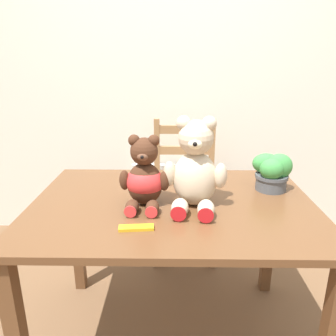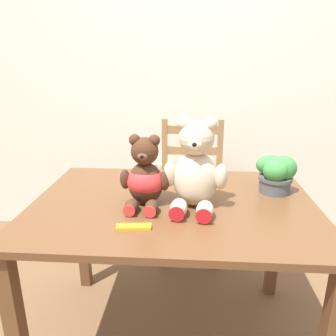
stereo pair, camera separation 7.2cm
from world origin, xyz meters
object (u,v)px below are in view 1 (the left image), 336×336
(teddy_bear_right, at_px, (195,169))
(potted_plant, at_px, (273,171))
(wooden_chair_behind, at_px, (185,191))
(teddy_bear_left, at_px, (145,178))
(chocolate_bar, at_px, (137,228))

(teddy_bear_right, height_order, potted_plant, teddy_bear_right)
(wooden_chair_behind, height_order, teddy_bear_right, teddy_bear_right)
(teddy_bear_right, distance_m, potted_plant, 0.43)
(teddy_bear_left, height_order, potted_plant, teddy_bear_left)
(wooden_chair_behind, distance_m, teddy_bear_left, 1.00)
(teddy_bear_right, xyz_separation_m, chocolate_bar, (-0.23, -0.22, -0.16))
(wooden_chair_behind, height_order, chocolate_bar, wooden_chair_behind)
(teddy_bear_left, distance_m, chocolate_bar, 0.25)
(teddy_bear_right, xyz_separation_m, potted_plant, (0.39, 0.19, -0.07))
(wooden_chair_behind, distance_m, teddy_bear_right, 1.00)
(chocolate_bar, bearing_deg, potted_plant, 33.26)
(teddy_bear_right, height_order, chocolate_bar, teddy_bear_right)
(potted_plant, relative_size, chocolate_bar, 1.40)
(potted_plant, bearing_deg, teddy_bear_right, -154.32)
(teddy_bear_left, height_order, chocolate_bar, teddy_bear_left)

